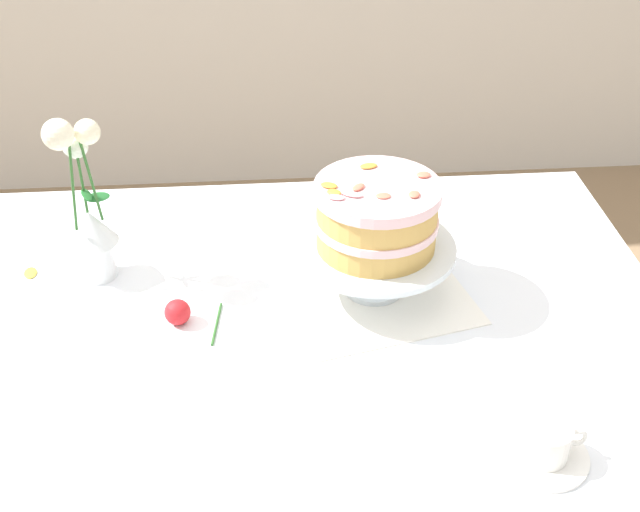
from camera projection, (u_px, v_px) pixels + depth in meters
dining_table at (284, 368)px, 1.47m from camera, size 1.40×1.00×0.74m
linen_napkin at (373, 289)px, 1.52m from camera, size 0.39×0.39×0.00m
cake_stand at (375, 253)px, 1.47m from camera, size 0.29×0.29×0.10m
layer_cake at (377, 215)px, 1.43m from camera, size 0.22×0.22×0.13m
flower_vase at (87, 213)px, 1.48m from camera, size 0.09×0.10×0.33m
teacup at (545, 445)px, 1.17m from camera, size 0.13×0.13×0.06m
fallen_rose at (179, 312)px, 1.43m from camera, size 0.10×0.11×0.05m
loose_petal_0 at (30, 273)px, 1.56m from camera, size 0.03×0.04×0.00m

